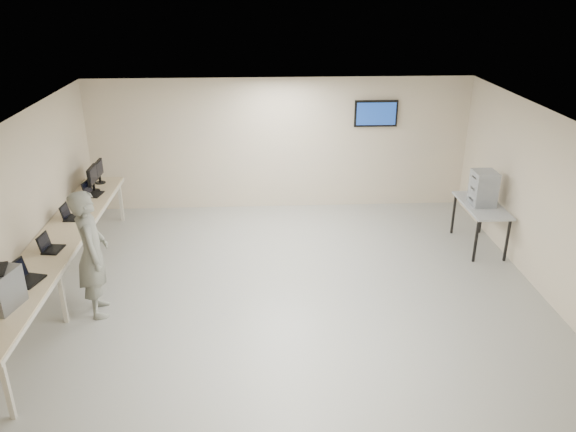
{
  "coord_description": "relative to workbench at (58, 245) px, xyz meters",
  "views": [
    {
      "loc": [
        -0.42,
        -8.01,
        4.64
      ],
      "look_at": [
        0.0,
        0.2,
        1.15
      ],
      "focal_mm": 35.0,
      "sensor_mm": 36.0,
      "label": 1
    }
  ],
  "objects": [
    {
      "name": "room",
      "position": [
        3.62,
        0.06,
        0.58
      ],
      "size": [
        8.01,
        7.01,
        2.81
      ],
      "color": "#A0A09A",
      "rests_on": "ground"
    },
    {
      "name": "workbench",
      "position": [
        0.0,
        0.0,
        0.0
      ],
      "size": [
        0.76,
        6.0,
        0.9
      ],
      "color": "beige",
      "rests_on": "ground"
    },
    {
      "name": "laptop_0",
      "position": [
        -0.02,
        -1.29,
        0.15
      ],
      "size": [
        0.42,
        0.45,
        0.31
      ],
      "rotation": [
        0.0,
        0.0,
        -0.27
      ],
      "color": "black",
      "rests_on": "workbench"
    },
    {
      "name": "laptop_1",
      "position": [
        -0.0,
        -0.34,
        0.14
      ],
      "size": [
        0.31,
        0.36,
        0.26
      ],
      "rotation": [
        0.0,
        0.0,
        -0.12
      ],
      "color": "black",
      "rests_on": "workbench"
    },
    {
      "name": "laptop_2",
      "position": [
        -0.07,
        0.87,
        0.14
      ],
      "size": [
        0.29,
        0.34,
        0.25
      ],
      "rotation": [
        0.0,
        0.0,
        -0.07
      ],
      "color": "black",
      "rests_on": "workbench"
    },
    {
      "name": "laptop_3",
      "position": [
        -0.0,
        1.99,
        0.14
      ],
      "size": [
        0.33,
        0.38,
        0.27
      ],
      "rotation": [
        0.0,
        0.0,
        -0.15
      ],
      "color": "black",
      "rests_on": "workbench"
    },
    {
      "name": "monitor_near",
      "position": [
        -0.01,
        2.2,
        0.36
      ],
      "size": [
        0.22,
        0.49,
        0.48
      ],
      "color": "black",
      "rests_on": "workbench"
    },
    {
      "name": "monitor_far",
      "position": [
        -0.01,
        2.65,
        0.35
      ],
      "size": [
        0.2,
        0.46,
        0.45
      ],
      "color": "black",
      "rests_on": "workbench"
    },
    {
      "name": "soldier",
      "position": [
        0.71,
        -0.63,
        0.15
      ],
      "size": [
        0.63,
        0.81,
        1.94
      ],
      "primitive_type": "imported",
      "rotation": [
        0.0,
        0.0,
        1.83
      ],
      "color": "#565B4F",
      "rests_on": "ground"
    },
    {
      "name": "side_table",
      "position": [
        7.19,
        1.28,
        -0.05
      ],
      "size": [
        0.66,
        1.41,
        0.85
      ],
      "color": "#A0A3A7",
      "rests_on": "ground"
    },
    {
      "name": "storage_bins",
      "position": [
        7.17,
        1.28,
        0.33
      ],
      "size": [
        0.4,
        0.44,
        0.63
      ],
      "color": "#9DA5AF",
      "rests_on": "side_table"
    }
  ]
}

